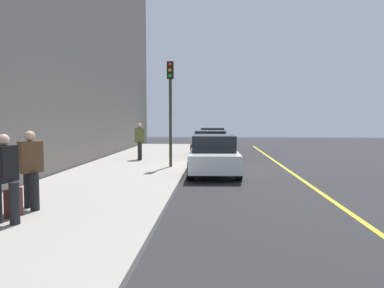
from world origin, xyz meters
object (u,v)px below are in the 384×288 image
object	(u,v)px
pedestrian_brown_coat	(31,167)
parked_car_black	(212,138)
rolling_suitcase	(13,203)
pedestrian_black_coat	(5,176)
parked_car_maroon	(211,145)
traffic_light_pole	(170,96)
pedestrian_olive_coat	(140,140)
parked_car_white	(214,155)

from	to	relation	value
pedestrian_brown_coat	parked_car_black	bearing A→B (deg)	168.14
rolling_suitcase	pedestrian_brown_coat	bearing A→B (deg)	177.18
pedestrian_black_coat	parked_car_maroon	bearing A→B (deg)	164.07
parked_car_black	rolling_suitcase	world-z (taller)	parked_car_black
pedestrian_black_coat	traffic_light_pole	distance (m)	9.13
pedestrian_olive_coat	pedestrian_black_coat	world-z (taller)	pedestrian_olive_coat
parked_car_maroon	pedestrian_olive_coat	distance (m)	3.99
parked_car_black	pedestrian_black_coat	world-z (taller)	pedestrian_black_coat
pedestrian_brown_coat	traffic_light_pole	world-z (taller)	traffic_light_pole
traffic_light_pole	rolling_suitcase	size ratio (longest dim) A/B	4.61
parked_car_maroon	pedestrian_olive_coat	world-z (taller)	pedestrian_olive_coat
parked_car_black	traffic_light_pole	size ratio (longest dim) A/B	1.04
pedestrian_black_coat	traffic_light_pole	size ratio (longest dim) A/B	0.39
parked_car_black	pedestrian_olive_coat	xyz separation A→B (m)	(8.43, -3.51, 0.34)
rolling_suitcase	pedestrian_olive_coat	bearing A→B (deg)	177.80
parked_car_maroon	parked_car_white	bearing A→B (deg)	1.53
pedestrian_black_coat	traffic_light_pole	xyz separation A→B (m)	(-8.65, 2.12, 2.02)
rolling_suitcase	parked_car_white	bearing A→B (deg)	150.17
parked_car_maroon	pedestrian_black_coat	world-z (taller)	pedestrian_black_coat
parked_car_maroon	pedestrian_olive_coat	bearing A→B (deg)	-60.87
parked_car_black	pedestrian_black_coat	bearing A→B (deg)	-10.92
parked_car_black	pedestrian_brown_coat	distance (m)	18.92
pedestrian_olive_coat	pedestrian_black_coat	size ratio (longest dim) A/B	1.04
parked_car_maroon	pedestrian_black_coat	distance (m)	13.72
rolling_suitcase	pedestrian_black_coat	bearing A→B (deg)	14.02
parked_car_maroon	parked_car_black	bearing A→B (deg)	179.68
parked_car_white	pedestrian_black_coat	distance (m)	8.49
parked_car_maroon	pedestrian_brown_coat	size ratio (longest dim) A/B	2.60
traffic_light_pole	parked_car_white	bearing A→B (deg)	58.04
parked_car_white	pedestrian_black_coat	world-z (taller)	pedestrian_black_coat
parked_car_white	pedestrian_brown_coat	world-z (taller)	pedestrian_brown_coat
pedestrian_olive_coat	parked_car_black	bearing A→B (deg)	157.41
pedestrian_black_coat	pedestrian_brown_coat	distance (m)	1.17
parked_car_white	pedestrian_olive_coat	size ratio (longest dim) A/B	2.39
pedestrian_olive_coat	pedestrian_brown_coat	bearing A→B (deg)	-2.15
parked_car_black	pedestrian_olive_coat	world-z (taller)	pedestrian_olive_coat
pedestrian_black_coat	rolling_suitcase	xyz separation A→B (m)	(-0.49, -0.12, -0.61)
parked_car_black	rolling_suitcase	bearing A→B (deg)	-11.54
pedestrian_black_coat	pedestrian_brown_coat	size ratio (longest dim) A/B	0.99
pedestrian_olive_coat	traffic_light_pole	world-z (taller)	traffic_light_pole
traffic_light_pole	parked_car_maroon	bearing A→B (deg)	160.05
pedestrian_olive_coat	pedestrian_brown_coat	size ratio (longest dim) A/B	1.03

